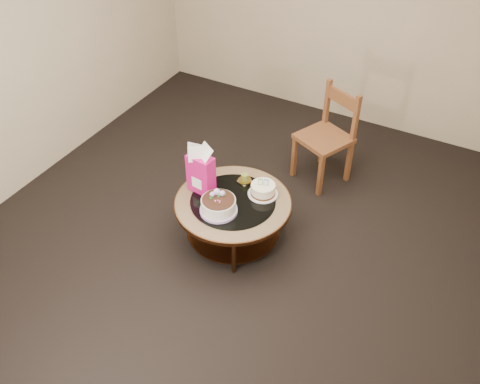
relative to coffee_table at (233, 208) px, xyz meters
The scene contains 8 objects.
ground 0.38m from the coffee_table, 164.05° to the left, with size 5.00×5.00×0.00m, color black.
room_walls 1.16m from the coffee_table, 164.05° to the left, with size 4.52×5.02×2.61m.
coffee_table is the anchor object (origin of this frame).
decorated_cake 0.23m from the coffee_table, 102.38° to the right, with size 0.32×0.32×0.18m.
cream_cake 0.30m from the coffee_table, 46.79° to the left, with size 0.26×0.26×0.17m.
gift_bag 0.44m from the coffee_table, behind, with size 0.25×0.19×0.46m.
pillar_candle 0.30m from the coffee_table, 97.04° to the left, with size 0.13×0.13×0.09m.
dining_chair 1.32m from the coffee_table, 73.80° to the left, with size 0.60×0.60×0.99m.
Camera 1 is at (1.72, -3.02, 3.47)m, focal length 40.00 mm.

